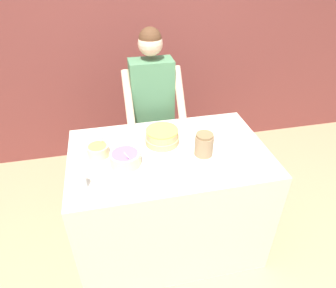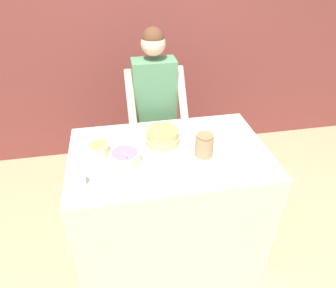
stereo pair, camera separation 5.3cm
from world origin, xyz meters
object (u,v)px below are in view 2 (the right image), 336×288
person_baker (155,103)px  drinking_glass (79,179)px  cake (163,141)px  frosting_bowl_purple (125,157)px  frosting_bowl_yellow (98,149)px  ceramic_plate (244,157)px  stoneware_jar (204,145)px

person_baker → drinking_glass: person_baker is taller
person_baker → cake: bearing=-93.5°
cake → frosting_bowl_purple: bearing=-157.6°
frosting_bowl_yellow → ceramic_plate: frosting_bowl_yellow is taller
person_baker → frosting_bowl_purple: (-0.31, -0.75, -0.00)m
drinking_glass → stoneware_jar: (0.83, 0.17, 0.03)m
frosting_bowl_purple → frosting_bowl_yellow: size_ratio=1.11×
ceramic_plate → person_baker: bearing=121.0°
frosting_bowl_yellow → ceramic_plate: size_ratio=0.78×
ceramic_plate → stoneware_jar: size_ratio=1.44×
stoneware_jar → cake: bearing=156.6°
frosting_bowl_yellow → stoneware_jar: bearing=-11.3°
cake → drinking_glass: (-0.56, -0.29, -0.02)m
frosting_bowl_purple → drinking_glass: (-0.29, -0.17, 0.01)m
drinking_glass → ceramic_plate: bearing=4.7°
cake → frosting_bowl_yellow: size_ratio=1.77×
cake → stoneware_jar: size_ratio=1.98×
frosting_bowl_yellow → stoneware_jar: (0.72, -0.14, 0.04)m
frosting_bowl_yellow → person_baker: bearing=51.4°
ceramic_plate → drinking_glass: bearing=-175.3°
frosting_bowl_yellow → stoneware_jar: size_ratio=1.12×
frosting_bowl_purple → ceramic_plate: frosting_bowl_purple is taller
cake → ceramic_plate: (0.54, -0.20, -0.07)m
person_baker → frosting_bowl_yellow: bearing=-128.6°
drinking_glass → cake: bearing=27.1°
drinking_glass → frosting_bowl_yellow: bearing=70.0°
cake → ceramic_plate: size_ratio=1.38×
frosting_bowl_purple → drinking_glass: 0.34m
person_baker → ceramic_plate: (0.50, -0.83, -0.05)m
person_baker → drinking_glass: bearing=-123.0°
person_baker → cake: 0.63m
frosting_bowl_purple → stoneware_jar: bearing=-0.5°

